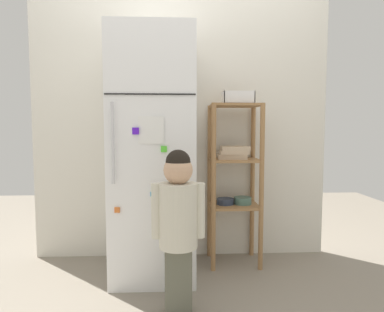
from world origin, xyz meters
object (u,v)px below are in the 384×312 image
Objects in this scene: refrigerator at (154,155)px; pantry_shelf_unit at (234,170)px; fruit_bin at (239,99)px; child_standing at (178,215)px.

pantry_shelf_unit is at bearing 13.60° from refrigerator.
refrigerator is 7.48× the size of fruit_bin.
pantry_shelf_unit is (0.61, 0.15, -0.13)m from refrigerator.
pantry_shelf_unit is at bearing 57.62° from child_standing.
child_standing is at bearing -124.33° from fruit_bin.
fruit_bin is (0.64, 0.14, 0.42)m from refrigerator.
child_standing is 4.06× the size of fruit_bin.
refrigerator is at bearing 107.29° from child_standing.
child_standing is 0.76× the size of pantry_shelf_unit.
fruit_bin is (0.47, 0.69, 0.72)m from child_standing.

